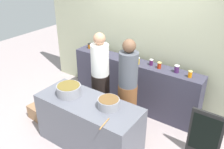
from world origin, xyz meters
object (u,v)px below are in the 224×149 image
at_px(preserve_jar_8, 190,74).
at_px(cook_in_cap, 128,93).
at_px(preserve_jar_2, 125,57).
at_px(preserve_jar_7, 177,69).
at_px(preserve_jar_5, 151,62).
at_px(cook_with_tongs, 100,81).
at_px(preserve_jar_4, 138,61).
at_px(cooking_pot_center, 109,103).
at_px(preserve_jar_1, 100,48).
at_px(bread_crate, 40,111).
at_px(preserve_jar_3, 135,57).
at_px(wooden_spoon, 104,124).
at_px(preserve_jar_6, 159,65).
at_px(preserve_jar_0, 90,46).
at_px(chalkboard_sign, 205,136).
at_px(cooking_pot_left, 69,90).

relative_size(preserve_jar_8, cook_in_cap, 0.07).
bearing_deg(preserve_jar_2, cook_in_cap, -54.62).
bearing_deg(preserve_jar_7, preserve_jar_5, 177.60).
height_order(preserve_jar_5, cook_with_tongs, cook_with_tongs).
bearing_deg(preserve_jar_4, cooking_pot_center, -79.48).
relative_size(preserve_jar_1, cook_with_tongs, 0.07).
bearing_deg(bread_crate, preserve_jar_4, 43.15).
relative_size(preserve_jar_2, preserve_jar_3, 0.86).
xyz_separation_m(preserve_jar_3, wooden_spoon, (0.56, -1.76, -0.22)).
bearing_deg(preserve_jar_3, bread_crate, -130.75).
relative_size(preserve_jar_3, preserve_jar_6, 1.02).
xyz_separation_m(preserve_jar_0, cook_in_cap, (1.47, -0.80, -0.28)).
bearing_deg(bread_crate, chalkboard_sign, 14.50).
distance_m(preserve_jar_1, bread_crate, 1.77).
xyz_separation_m(preserve_jar_0, preserve_jar_2, (0.95, -0.07, -0.00)).
bearing_deg(preserve_jar_4, preserve_jar_7, 6.08).
bearing_deg(preserve_jar_6, preserve_jar_0, 177.78).
relative_size(cook_in_cap, bread_crate, 4.81).
height_order(preserve_jar_1, preserve_jar_5, preserve_jar_1).
distance_m(preserve_jar_0, preserve_jar_6, 1.68).
bearing_deg(cooking_pot_left, preserve_jar_7, 49.09).
height_order(preserve_jar_0, preserve_jar_5, preserve_jar_5).
bearing_deg(preserve_jar_1, preserve_jar_0, -179.79).
height_order(wooden_spoon, chalkboard_sign, wooden_spoon).
bearing_deg(preserve_jar_1, wooden_spoon, -51.26).
relative_size(preserve_jar_7, cooking_pot_left, 0.34).
height_order(preserve_jar_7, cooking_pot_left, preserve_jar_7).
height_order(cooking_pot_left, cooking_pot_center, cooking_pot_left).
bearing_deg(preserve_jar_7, preserve_jar_6, -176.94).
distance_m(preserve_jar_1, cooking_pot_center, 1.85).
xyz_separation_m(preserve_jar_5, cooking_pot_center, (0.00, -1.36, -0.16)).
height_order(preserve_jar_5, cooking_pot_center, preserve_jar_5).
relative_size(preserve_jar_0, wooden_spoon, 0.42).
bearing_deg(preserve_jar_4, preserve_jar_5, 23.10).
bearing_deg(bread_crate, cooking_pot_center, 1.62).
bearing_deg(cooking_pot_center, cook_with_tongs, 134.94).
relative_size(preserve_jar_0, cooking_pot_center, 0.33).
bearing_deg(preserve_jar_1, preserve_jar_3, 1.06).
bearing_deg(preserve_jar_0, chalkboard_sign, -13.87).
bearing_deg(preserve_jar_4, preserve_jar_2, 170.08).
bearing_deg(preserve_jar_4, chalkboard_sign, -20.33).
bearing_deg(preserve_jar_6, cook_in_cap, -105.67).
distance_m(preserve_jar_5, chalkboard_sign, 1.57).
distance_m(preserve_jar_2, preserve_jar_4, 0.32).
height_order(preserve_jar_3, preserve_jar_8, preserve_jar_3).
height_order(preserve_jar_1, cooking_pot_center, preserve_jar_1).
distance_m(cooking_pot_left, chalkboard_sign, 2.20).
relative_size(preserve_jar_3, wooden_spoon, 0.46).
bearing_deg(cooking_pot_center, preserve_jar_7, 69.58).
xyz_separation_m(preserve_jar_1, preserve_jar_8, (1.97, -0.09, -0.00)).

